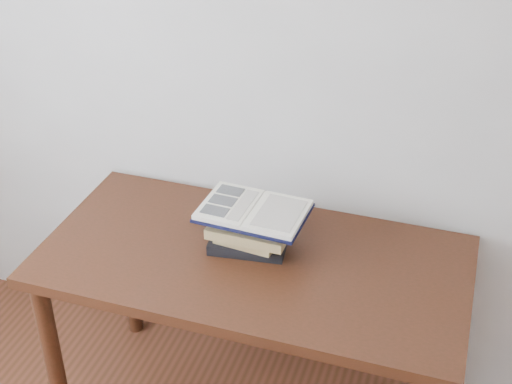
% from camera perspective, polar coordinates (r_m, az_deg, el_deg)
% --- Properties ---
extents(desk, '(1.34, 0.67, 0.72)m').
position_cam_1_polar(desk, '(2.30, -0.25, -7.15)').
color(desk, '#411C10').
rests_on(desk, ground).
extents(book_stack, '(0.26, 0.19, 0.12)m').
position_cam_1_polar(book_stack, '(2.24, -0.48, -3.05)').
color(book_stack, black).
rests_on(book_stack, desk).
extents(open_book, '(0.34, 0.24, 0.03)m').
position_cam_1_polar(open_book, '(2.20, -0.19, -1.51)').
color(open_book, black).
rests_on(open_book, book_stack).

